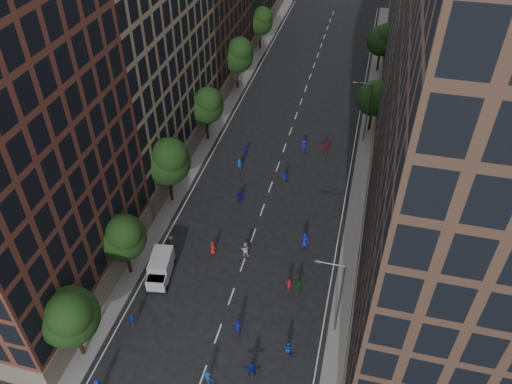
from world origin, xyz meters
TOP-DOWN VIEW (x-y plane):
  - ground at (0.00, 40.00)m, footprint 240.00×240.00m
  - sidewalk_left at (-12.00, 47.50)m, footprint 4.00×105.00m
  - sidewalk_right at (12.00, 47.50)m, footprint 4.00×105.00m
  - bldg_left_a at (-19.00, 11.00)m, footprint 14.00×22.00m
  - bldg_left_b at (-19.00, 35.00)m, footprint 14.00×26.00m
  - bldg_right_a at (19.00, 15.00)m, footprint 14.00×30.00m
  - bldg_right_b at (19.00, 44.00)m, footprint 14.00×28.00m
  - tree_left_0 at (-11.01, 3.85)m, footprint 5.20×5.20m
  - tree_left_1 at (-11.02, 13.86)m, footprint 4.80×4.80m
  - tree_left_2 at (-10.99, 25.83)m, footprint 5.60×5.60m
  - tree_left_3 at (-11.02, 39.85)m, footprint 5.00×5.00m
  - tree_left_4 at (-11.00, 55.84)m, footprint 5.40×5.40m
  - tree_left_5 at (-11.02, 71.86)m, footprint 4.80×4.80m
  - tree_right_a at (11.38, 47.85)m, footprint 5.00×5.00m
  - tree_right_b at (11.39, 67.85)m, footprint 5.20×5.20m
  - streetlamp_near at (10.37, 12.00)m, footprint 2.64×0.22m
  - streetlamp_far at (10.37, 45.00)m, footprint 2.64×0.22m
  - cargo_van at (-7.82, 14.31)m, footprint 2.82×4.86m
  - skater_1 at (1.82, 9.42)m, footprint 0.72×0.48m
  - skater_2 at (6.79, 8.49)m, footprint 0.96×0.85m
  - skater_3 at (0.68, 4.05)m, footprint 1.18×0.89m
  - skater_4 at (-8.07, 7.93)m, footprint 0.98×0.43m
  - skater_5 at (4.13, 5.69)m, footprint 1.67×0.92m
  - skater_6 at (-3.60, 18.69)m, footprint 0.79×0.52m
  - skater_7 at (5.47, 15.60)m, footprint 0.62×0.41m
  - skater_8 at (-0.06, 19.21)m, footprint 0.96×0.78m
  - skater_9 at (-8.28, 18.37)m, footprint 1.09×0.63m
  - skater_10 at (6.49, 15.58)m, footprint 1.13×0.76m
  - skater_11 at (-2.99, 27.51)m, footprint 1.63×1.02m
  - skater_12 at (5.94, 22.21)m, footprint 1.00×0.77m
  - skater_13 at (-4.78, 33.92)m, footprint 0.67×0.46m
  - skater_14 at (1.54, 32.89)m, footprint 0.86×0.69m
  - skater_15 at (2.77, 40.07)m, footprint 1.35×0.92m
  - skater_16 at (-4.79, 37.26)m, footprint 1.08×0.68m
  - skater_17 at (5.82, 40.58)m, footprint 1.85×0.83m

SIDE VIEW (x-z plane):
  - ground at x=0.00m, z-range 0.00..0.00m
  - sidewalk_left at x=-12.00m, z-range 0.00..0.15m
  - sidewalk_right at x=12.00m, z-range 0.00..0.15m
  - skater_6 at x=-3.60m, z-range 0.00..1.59m
  - skater_3 at x=0.68m, z-range 0.00..1.62m
  - skater_4 at x=-8.07m, z-range 0.00..1.65m
  - skater_14 at x=1.54m, z-range 0.00..1.66m
  - skater_2 at x=6.79m, z-range 0.00..1.66m
  - skater_11 at x=-2.99m, z-range 0.00..1.68m
  - skater_9 at x=-8.28m, z-range 0.00..1.68m
  - skater_7 at x=5.47m, z-range 0.00..1.70m
  - skater_16 at x=-4.79m, z-range 0.00..1.71m
  - skater_5 at x=4.13m, z-range 0.00..1.72m
  - skater_10 at x=6.49m, z-range 0.00..1.78m
  - skater_13 at x=-4.78m, z-range 0.00..1.79m
  - skater_12 at x=5.94m, z-range 0.00..1.81m
  - skater_8 at x=-0.06m, z-range 0.00..1.87m
  - skater_15 at x=2.77m, z-range 0.00..1.93m
  - skater_17 at x=5.82m, z-range 0.00..1.93m
  - skater_1 at x=1.82m, z-range 0.00..1.94m
  - cargo_van at x=-7.82m, z-range 0.07..2.52m
  - streetlamp_near at x=10.37m, z-range 0.64..9.70m
  - streetlamp_far at x=10.37m, z-range 0.64..9.70m
  - tree_left_1 at x=-11.02m, z-range 1.45..9.66m
  - tree_right_a at x=11.38m, z-range 1.43..9.83m
  - tree_left_5 at x=-11.02m, z-range 1.51..9.84m
  - tree_left_3 at x=-11.02m, z-range 1.53..10.11m
  - tree_left_0 at x=-11.01m, z-range 1.54..10.37m
  - tree_right_b at x=11.39m, z-range 1.54..10.37m
  - tree_left_4 at x=-11.00m, z-range 1.56..10.63m
  - tree_left_2 at x=-10.99m, z-range 1.63..11.08m
  - bldg_left_a at x=-19.00m, z-range 0.00..30.00m
  - bldg_right_b at x=19.00m, z-range 0.00..33.00m
  - bldg_left_b at x=-19.00m, z-range 0.00..34.00m
  - bldg_right_a at x=19.00m, z-range 0.00..36.00m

